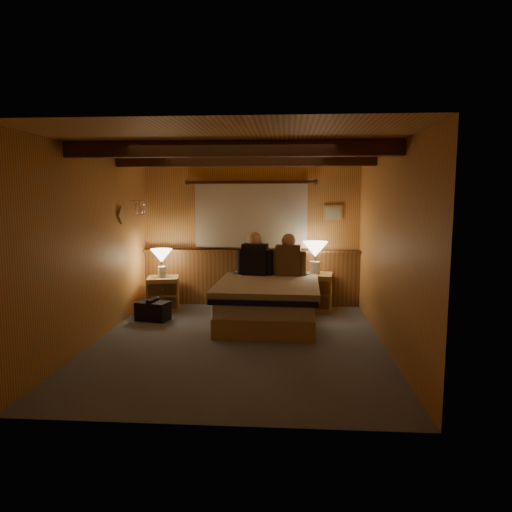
# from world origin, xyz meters

# --- Properties ---
(floor) EXTENTS (4.20, 4.20, 0.00)m
(floor) POSITION_xyz_m (0.00, 0.00, 0.00)
(floor) COLOR #575A67
(floor) RESTS_ON ground
(ceiling) EXTENTS (4.20, 4.20, 0.00)m
(ceiling) POSITION_xyz_m (0.00, 0.00, 2.40)
(ceiling) COLOR gold
(ceiling) RESTS_ON wall_back
(wall_back) EXTENTS (3.60, 0.00, 3.60)m
(wall_back) POSITION_xyz_m (0.00, 2.10, 1.20)
(wall_back) COLOR #DA9A4E
(wall_back) RESTS_ON floor
(wall_left) EXTENTS (0.00, 4.20, 4.20)m
(wall_left) POSITION_xyz_m (-1.80, 0.00, 1.20)
(wall_left) COLOR #DA9A4E
(wall_left) RESTS_ON floor
(wall_right) EXTENTS (0.00, 4.20, 4.20)m
(wall_right) POSITION_xyz_m (1.80, 0.00, 1.20)
(wall_right) COLOR #DA9A4E
(wall_right) RESTS_ON floor
(wall_front) EXTENTS (3.60, 0.00, 3.60)m
(wall_front) POSITION_xyz_m (0.00, -2.10, 1.20)
(wall_front) COLOR #DA9A4E
(wall_front) RESTS_ON floor
(wainscot) EXTENTS (3.60, 0.23, 0.94)m
(wainscot) POSITION_xyz_m (0.00, 2.04, 0.49)
(wainscot) COLOR brown
(wainscot) RESTS_ON wall_back
(curtain_window) EXTENTS (2.18, 0.09, 1.11)m
(curtain_window) POSITION_xyz_m (0.00, 2.03, 1.52)
(curtain_window) COLOR #452411
(curtain_window) RESTS_ON wall_back
(ceiling_beams) EXTENTS (3.60, 1.65, 0.16)m
(ceiling_beams) POSITION_xyz_m (0.00, 0.15, 2.31)
(ceiling_beams) COLOR #452411
(ceiling_beams) RESTS_ON ceiling
(coat_rail) EXTENTS (0.05, 0.55, 0.24)m
(coat_rail) POSITION_xyz_m (-1.72, 1.58, 1.67)
(coat_rail) COLOR silver
(coat_rail) RESTS_ON wall_left
(framed_print) EXTENTS (0.30, 0.04, 0.25)m
(framed_print) POSITION_xyz_m (1.35, 2.08, 1.55)
(framed_print) COLOR tan
(framed_print) RESTS_ON wall_back
(bed) EXTENTS (1.48, 1.85, 0.62)m
(bed) POSITION_xyz_m (0.33, 0.90, 0.32)
(bed) COLOR tan
(bed) RESTS_ON floor
(nightstand_left) EXTENTS (0.56, 0.52, 0.54)m
(nightstand_left) POSITION_xyz_m (-1.38, 1.57, 0.27)
(nightstand_left) COLOR tan
(nightstand_left) RESTS_ON floor
(nightstand_right) EXTENTS (0.60, 0.55, 0.60)m
(nightstand_right) POSITION_xyz_m (1.04, 1.72, 0.30)
(nightstand_right) COLOR tan
(nightstand_right) RESTS_ON floor
(lamp_left) EXTENTS (0.35, 0.35, 0.45)m
(lamp_left) POSITION_xyz_m (-1.39, 1.57, 0.85)
(lamp_left) COLOR silver
(lamp_left) RESTS_ON nightstand_left
(lamp_right) EXTENTS (0.39, 0.39, 0.52)m
(lamp_right) POSITION_xyz_m (1.04, 1.70, 0.96)
(lamp_right) COLOR silver
(lamp_right) RESTS_ON nightstand_right
(person_left) EXTENTS (0.56, 0.27, 0.69)m
(person_left) POSITION_xyz_m (0.11, 1.44, 0.89)
(person_left) COLOR black
(person_left) RESTS_ON bed
(person_right) EXTENTS (0.55, 0.26, 0.67)m
(person_right) POSITION_xyz_m (0.62, 1.43, 0.88)
(person_right) COLOR #4F391F
(person_right) RESTS_ON bed
(duffel_bag) EXTENTS (0.51, 0.38, 0.33)m
(duffel_bag) POSITION_xyz_m (-1.37, 0.95, 0.14)
(duffel_bag) COLOR black
(duffel_bag) RESTS_ON floor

